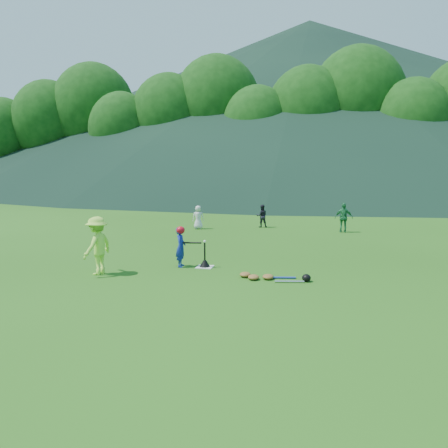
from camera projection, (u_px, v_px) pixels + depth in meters
name	position (u px, v px, depth m)	size (l,w,h in m)	color
ground	(205.00, 267.00, 12.27)	(120.00, 120.00, 0.00)	#215112
home_plate	(205.00, 267.00, 12.27)	(0.45, 0.45, 0.02)	silver
baseball	(205.00, 241.00, 12.17)	(0.08, 0.08, 0.08)	white
batter_child	(181.00, 247.00, 12.28)	(0.41, 0.27, 1.13)	navy
adult_coach	(97.00, 246.00, 11.41)	(0.99, 0.57, 1.53)	#AEEB45
fielder_a	(198.00, 217.00, 19.60)	(0.52, 0.34, 1.05)	silver
fielder_b	(262.00, 216.00, 20.13)	(0.51, 0.40, 1.05)	black
fielder_c	(344.00, 218.00, 18.62)	(0.74, 0.31, 1.26)	#22733F
batting_tee	(205.00, 263.00, 12.25)	(0.30, 0.30, 0.68)	black
batter_gear	(181.00, 231.00, 12.21)	(0.73, 0.26, 0.49)	#B50C1B
equipment_pile	(268.00, 277.00, 10.96)	(1.80, 0.58, 0.19)	olive
outfield_fence	(285.00, 189.00, 39.27)	(70.07, 0.08, 1.33)	gray
tree_line	(293.00, 112.00, 43.87)	(70.04, 11.40, 14.82)	#382314
distant_hills	(270.00, 107.00, 91.07)	(155.00, 140.00, 32.00)	black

